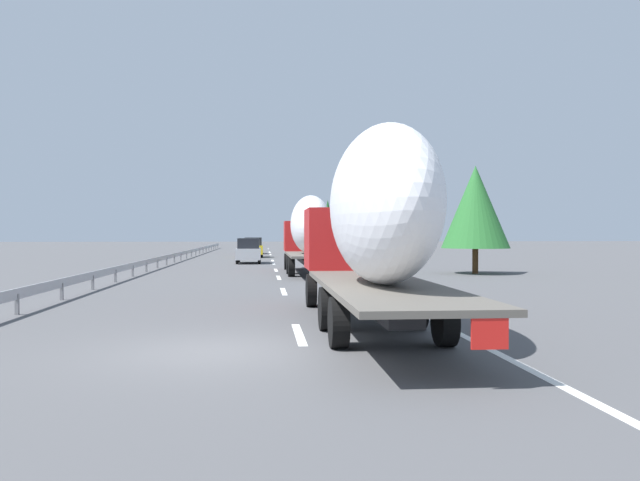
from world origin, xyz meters
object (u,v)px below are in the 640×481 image
(truck_lead, at_px, (309,231))
(car_silver_hatch, at_px, (249,251))
(car_yellow_coupe, at_px, (253,247))
(car_red_compact, at_px, (253,246))
(road_sign, at_px, (323,236))
(truck_trailing, at_px, (373,222))

(truck_lead, xyz_separation_m, car_silver_hatch, (13.53, 3.72, -1.51))
(car_yellow_coupe, relative_size, car_silver_hatch, 0.98)
(car_red_compact, distance_m, road_sign, 14.47)
(road_sign, bearing_deg, truck_trailing, 176.13)
(car_silver_hatch, bearing_deg, road_sign, -32.22)
(truck_lead, xyz_separation_m, road_sign, (24.35, -3.10, -0.44))
(car_yellow_coupe, bearing_deg, truck_lead, -172.24)
(truck_trailing, xyz_separation_m, car_red_compact, (58.50, 3.69, -1.69))
(car_red_compact, bearing_deg, truck_lead, -174.31)
(truck_lead, height_order, car_silver_hatch, truck_lead)
(car_silver_hatch, xyz_separation_m, car_red_compact, (23.55, -0.03, -0.05))
(truck_trailing, relative_size, car_silver_hatch, 3.16)
(car_yellow_coupe, height_order, car_red_compact, car_yellow_coupe)
(car_yellow_coupe, height_order, road_sign, road_sign)
(car_red_compact, bearing_deg, car_silver_hatch, 179.93)
(car_yellow_coupe, xyz_separation_m, car_silver_hatch, (-12.50, 0.18, 0.01))
(truck_lead, xyz_separation_m, car_red_compact, (37.08, 3.69, -1.56))
(truck_lead, distance_m, road_sign, 24.55)
(truck_lead, xyz_separation_m, truck_trailing, (-21.42, 0.00, 0.13))
(car_yellow_coupe, bearing_deg, road_sign, -104.12)
(truck_trailing, bearing_deg, car_yellow_coupe, 4.28)
(car_yellow_coupe, bearing_deg, car_silver_hatch, 179.19)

